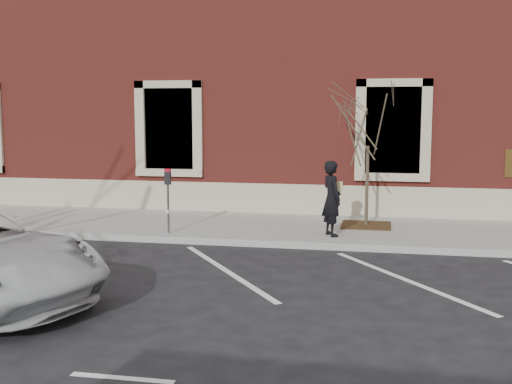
# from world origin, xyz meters

# --- Properties ---
(ground) EXTENTS (120.00, 120.00, 0.00)m
(ground) POSITION_xyz_m (0.00, 0.00, 0.00)
(ground) COLOR #28282B
(ground) RESTS_ON ground
(sidewalk_near) EXTENTS (40.00, 3.50, 0.15)m
(sidewalk_near) POSITION_xyz_m (0.00, 1.75, 0.07)
(sidewalk_near) COLOR #A9A79F
(sidewalk_near) RESTS_ON ground
(curb_near) EXTENTS (40.00, 0.12, 0.15)m
(curb_near) POSITION_xyz_m (0.00, -0.05, 0.07)
(curb_near) COLOR #9E9E99
(curb_near) RESTS_ON ground
(parking_stripes) EXTENTS (28.00, 4.40, 0.01)m
(parking_stripes) POSITION_xyz_m (0.00, -2.20, 0.00)
(parking_stripes) COLOR silver
(parking_stripes) RESTS_ON ground
(building_civic) EXTENTS (40.00, 8.62, 8.00)m
(building_civic) POSITION_xyz_m (0.00, 7.74, 4.00)
(building_civic) COLOR maroon
(building_civic) RESTS_ON ground
(man) EXTENTS (0.65, 0.73, 1.67)m
(man) POSITION_xyz_m (1.68, 0.71, 0.99)
(man) COLOR black
(man) RESTS_ON sidewalk_near
(parking_meter) EXTENTS (0.13, 0.10, 1.46)m
(parking_meter) POSITION_xyz_m (-1.96, 0.30, 1.17)
(parking_meter) COLOR #595B60
(parking_meter) RESTS_ON sidewalk_near
(tree_grate) EXTENTS (1.17, 1.17, 0.03)m
(tree_grate) POSITION_xyz_m (2.41, 2.08, 0.16)
(tree_grate) COLOR #462E16
(tree_grate) RESTS_ON sidewalk_near
(sapling) EXTENTS (2.10, 2.10, 3.50)m
(sapling) POSITION_xyz_m (2.41, 2.08, 2.60)
(sapling) COLOR #463B2B
(sapling) RESTS_ON sidewalk_near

